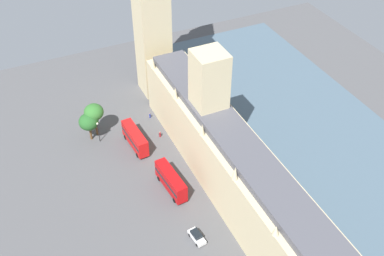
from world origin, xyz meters
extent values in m
plane|color=#4C4C4F|center=(0.00, 0.00, 0.00)|extent=(146.09, 146.09, 0.00)
cube|color=#475B6B|center=(-31.37, 0.00, 0.12)|extent=(36.02, 131.48, 0.25)
cube|color=#CCBA8E|center=(-2.00, 0.00, 7.12)|extent=(10.49, 76.09, 14.24)
cube|color=#CCBA8E|center=(-2.00, -13.70, 14.18)|extent=(6.64, 6.64, 28.37)
cube|color=#4C4C54|center=(-2.00, 0.00, 15.04)|extent=(7.97, 73.04, 1.60)
cone|color=#CCBA8E|center=(2.84, -34.24, 15.62)|extent=(1.20, 1.20, 2.76)
cone|color=#CCBA8E|center=(2.84, -20.54, 15.68)|extent=(1.20, 1.20, 2.88)
cone|color=#CCBA8E|center=(2.84, -6.85, 15.56)|extent=(1.20, 1.20, 2.65)
cone|color=#CCBA8E|center=(2.84, 6.85, 15.72)|extent=(1.20, 1.20, 2.97)
cone|color=#CCBA8E|center=(2.84, 20.54, 15.25)|extent=(1.20, 1.20, 2.02)
cube|color=#CCBA8E|center=(-1.27, -44.88, 14.83)|extent=(7.76, 7.76, 29.66)
cube|color=red|center=(11.95, -24.44, 2.65)|extent=(3.23, 10.65, 4.20)
cube|color=black|center=(11.95, -24.44, 2.73)|extent=(3.27, 10.26, 0.70)
cylinder|color=black|center=(10.54, -20.85, 0.55)|extent=(0.43, 1.12, 1.10)
cylinder|color=black|center=(12.84, -20.69, 0.55)|extent=(0.43, 1.12, 1.10)
cylinder|color=black|center=(11.06, -28.18, 0.55)|extent=(0.43, 1.12, 1.10)
cylinder|color=black|center=(13.35, -28.02, 0.55)|extent=(0.43, 1.12, 1.10)
cube|color=#B20C0F|center=(9.58, -7.96, 2.65)|extent=(3.40, 10.68, 4.20)
cube|color=black|center=(9.58, -7.96, 2.73)|extent=(3.43, 10.28, 0.70)
cylinder|color=black|center=(11.05, -11.52, 0.55)|extent=(0.44, 1.13, 1.10)
cylinder|color=black|center=(8.75, -11.72, 0.55)|extent=(0.44, 1.13, 1.10)
cylinder|color=black|center=(10.41, -4.20, 0.55)|extent=(0.44, 1.13, 1.10)
cylinder|color=black|center=(8.12, -4.40, 0.55)|extent=(0.44, 1.13, 1.10)
cube|color=silver|center=(10.21, 6.52, 0.72)|extent=(2.28, 4.48, 0.75)
cube|color=black|center=(10.23, 6.31, 1.42)|extent=(1.77, 2.57, 0.65)
cylinder|color=black|center=(9.24, 7.79, 0.34)|extent=(0.33, 0.71, 0.68)
cylinder|color=black|center=(10.85, 7.98, 0.34)|extent=(0.33, 0.71, 0.68)
cylinder|color=black|center=(9.57, 5.06, 0.34)|extent=(0.33, 0.71, 0.68)
cylinder|color=black|center=(11.18, 5.25, 0.34)|extent=(0.33, 0.71, 0.68)
cylinder|color=maroon|center=(5.29, -25.26, 0.66)|extent=(0.59, 0.59, 1.32)
sphere|color=tan|center=(5.29, -25.26, 1.44)|extent=(0.25, 0.25, 0.25)
cube|color=black|center=(5.41, -25.51, 0.72)|extent=(0.32, 0.23, 0.24)
cylinder|color=navy|center=(4.87, -33.39, 0.63)|extent=(0.57, 0.57, 1.25)
sphere|color=#8C6647|center=(4.87, -33.39, 1.37)|extent=(0.24, 0.24, 0.24)
cube|color=#336B60|center=(4.73, -33.63, 0.69)|extent=(0.30, 0.23, 0.23)
cylinder|color=brown|center=(20.92, -31.56, 1.83)|extent=(0.56, 0.56, 3.66)
ellipsoid|color=#235623|center=(20.92, -31.56, 5.44)|extent=(4.75, 4.75, 4.04)
cylinder|color=brown|center=(19.15, -32.64, 2.61)|extent=(0.56, 0.56, 5.23)
ellipsoid|color=#2D6628|center=(19.15, -32.64, 7.00)|extent=(4.73, 4.73, 4.02)
cylinder|color=black|center=(19.30, -29.84, 2.65)|extent=(0.18, 0.18, 5.30)
sphere|color=#F2EAC6|center=(19.30, -29.84, 5.58)|extent=(0.56, 0.56, 0.56)
camera|label=1|loc=(34.94, 57.85, 76.37)|focal=44.00mm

